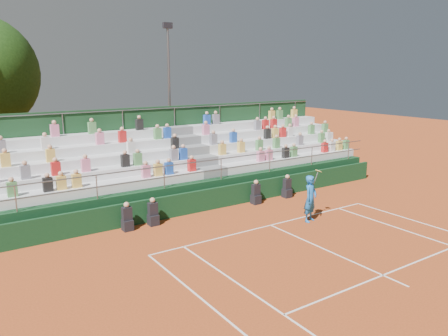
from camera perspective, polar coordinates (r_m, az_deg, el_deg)
ground at (r=18.40m, az=6.12°, el=-7.45°), size 90.00×90.00×0.00m
courtside_wall at (r=20.68m, az=0.46°, el=-3.67°), size 20.00×0.15×1.00m
line_officials at (r=19.73m, az=-1.53°, el=-4.54°), size 8.91×0.40×1.19m
grandstand at (r=23.20m, az=-4.01°, el=-0.45°), size 20.00×5.20×4.40m
tennis_player at (r=18.85m, az=11.23°, el=-3.93°), size 0.95×0.69×2.22m
floodlight_mast at (r=28.46m, az=-7.18°, el=10.47°), size 0.60×0.25×9.22m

